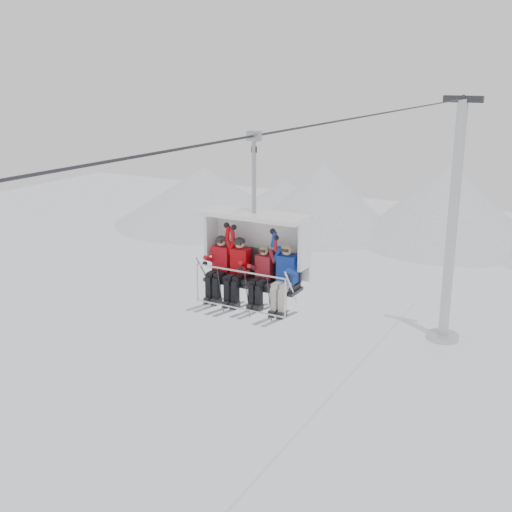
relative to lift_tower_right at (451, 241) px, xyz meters
The scene contains 8 objects.
ridgeline 20.33m from the lift_tower_right, 94.51° to the left, with size 72.00×21.00×7.00m.
lift_tower_right is the anchor object (origin of this frame).
haul_cable 23.25m from the lift_tower_right, 90.00° to the right, with size 0.06×0.06×50.00m, color #2B2B30.
chairlift_carrier 22.51m from the lift_tower_right, 90.00° to the right, with size 2.54×1.17×3.98m.
skier_far_left 22.72m from the lift_tower_right, 92.17° to the right, with size 0.43×1.69×1.68m.
skier_center_left 22.71m from the lift_tower_right, 90.84° to the right, with size 0.44×1.69×1.71m.
skier_center_right 22.71m from the lift_tower_right, 89.19° to the right, with size 0.38×1.69×1.55m.
skier_far_right 22.72m from the lift_tower_right, 87.69° to the right, with size 0.44×1.69×1.71m.
Camera 1 is at (7.00, -12.69, 14.69)m, focal length 45.00 mm.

